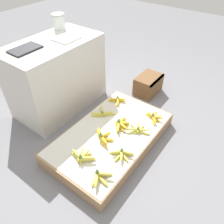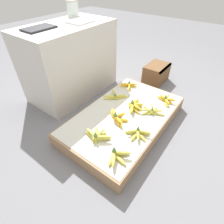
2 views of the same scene
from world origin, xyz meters
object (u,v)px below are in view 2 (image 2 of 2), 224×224
object	(u,v)px
banana_bunch_back_right	(129,85)
banana_bunch_front_midleft	(138,133)
banana_bunch_middle_left	(97,136)
foam_tray_white	(80,22)
banana_bunch_back_midright	(115,96)
banana_bunch_front_right	(166,99)
banana_bunch_front_left	(117,156)
banana_bunch_middle_midright	(134,106)
banana_bunch_middle_midleft	(117,117)
banana_bunch_front_midright	(152,111)
wooden_crate	(156,73)
glass_jar	(73,8)

from	to	relation	value
banana_bunch_back_right	banana_bunch_front_midleft	bearing A→B (deg)	-141.68
banana_bunch_middle_left	foam_tray_white	world-z (taller)	foam_tray_white
banana_bunch_front_midleft	banana_bunch_back_midright	world-z (taller)	banana_bunch_front_midleft
banana_bunch_back_right	banana_bunch_middle_left	bearing A→B (deg)	-164.90
banana_bunch_front_midleft	banana_bunch_back_midright	distance (m)	0.58
banana_bunch_front_right	foam_tray_white	world-z (taller)	foam_tray_white
banana_bunch_back_right	foam_tray_white	bearing A→B (deg)	104.61
banana_bunch_front_left	banana_bunch_middle_midright	size ratio (longest dim) A/B	0.88
banana_bunch_middle_left	banana_bunch_middle_midleft	bearing A→B (deg)	0.14
banana_bunch_front_midright	banana_bunch_back_midright	distance (m)	0.44
banana_bunch_front_midleft	banana_bunch_back_right	xyz separation A→B (m)	(0.61, 0.48, 0.00)
banana_bunch_front_right	banana_bunch_back_midright	world-z (taller)	banana_bunch_front_right
banana_bunch_front_right	banana_bunch_back_right	bearing A→B (deg)	89.25
banana_bunch_back_midright	banana_bunch_back_right	bearing A→B (deg)	0.32
banana_bunch_front_midleft	banana_bunch_front_midright	bearing A→B (deg)	7.01
banana_bunch_front_midright	banana_bunch_back_right	xyz separation A→B (m)	(0.26, 0.44, 0.00)
banana_bunch_middle_midleft	banana_bunch_middle_midright	distance (m)	0.25
wooden_crate	banana_bunch_back_right	size ratio (longest dim) A/B	1.92
banana_bunch_middle_midleft	glass_jar	size ratio (longest dim) A/B	1.44
banana_bunch_middle_midleft	foam_tray_white	xyz separation A→B (m)	(0.41, 0.79, 0.64)
banana_bunch_front_right	banana_bunch_front_left	bearing A→B (deg)	179.97
banana_bunch_middle_midleft	banana_bunch_middle_midright	world-z (taller)	banana_bunch_middle_midleft
banana_bunch_front_left	banana_bunch_middle_left	xyz separation A→B (m)	(0.06, 0.25, 0.00)
wooden_crate	banana_bunch_front_midleft	world-z (taller)	wooden_crate
banana_bunch_front_right	banana_bunch_back_midright	distance (m)	0.55
banana_bunch_middle_midleft	glass_jar	xyz separation A→B (m)	(0.58, 1.07, 0.71)
banana_bunch_front_right	foam_tray_white	xyz separation A→B (m)	(-0.14, 1.03, 0.64)
banana_bunch_front_right	glass_jar	xyz separation A→B (m)	(0.03, 1.32, 0.72)
banana_bunch_front_left	banana_bunch_front_midright	xyz separation A→B (m)	(0.64, 0.04, -0.01)
banana_bunch_front_midleft	banana_bunch_middle_midright	world-z (taller)	banana_bunch_middle_midright
banana_bunch_front_left	banana_bunch_front_right	distance (m)	0.90
banana_bunch_middle_midleft	banana_bunch_back_midright	world-z (taller)	banana_bunch_middle_midleft
banana_bunch_front_right	banana_bunch_middle_left	bearing A→B (deg)	163.48
banana_bunch_middle_midright	banana_bunch_back_right	distance (m)	0.41
banana_bunch_back_right	wooden_crate	bearing A→B (deg)	-9.29
wooden_crate	banana_bunch_front_midright	xyz separation A→B (m)	(-0.83, -0.35, 0.04)
banana_bunch_front_right	banana_bunch_middle_midleft	distance (m)	0.60
banana_bunch_front_left	banana_bunch_front_midright	world-z (taller)	banana_bunch_front_left
banana_bunch_back_midright	glass_jar	bearing A→B (deg)	70.03
banana_bunch_front_midright	foam_tray_white	bearing A→B (deg)	83.22
wooden_crate	banana_bunch_back_midright	size ratio (longest dim) A/B	1.60
banana_bunch_front_midleft	foam_tray_white	distance (m)	1.31
banana_bunch_front_midright	glass_jar	distance (m)	1.50
banana_bunch_back_midright	foam_tray_white	xyz separation A→B (m)	(0.13, 0.56, 0.64)
banana_bunch_front_midleft	banana_bunch_middle_midright	size ratio (longest dim) A/B	0.89
banana_bunch_front_midright	banana_bunch_middle_midleft	bearing A→B (deg)	143.69
banana_bunch_front_right	glass_jar	bearing A→B (deg)	88.59
banana_bunch_middle_midleft	glass_jar	world-z (taller)	glass_jar
banana_bunch_front_left	banana_bunch_front_midleft	bearing A→B (deg)	-1.39
glass_jar	banana_bunch_front_right	bearing A→B (deg)	-91.41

